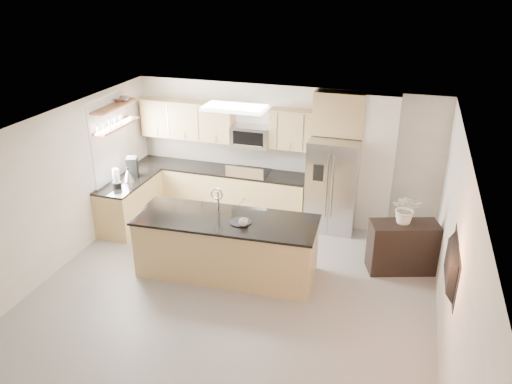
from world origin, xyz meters
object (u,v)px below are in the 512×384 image
(island, at_px, (227,246))
(platter, at_px, (241,222))
(credenza, at_px, (402,247))
(microwave, at_px, (251,136))
(kettle, at_px, (128,175))
(refrigerator, at_px, (333,185))
(cup, at_px, (243,223))
(blender, at_px, (116,180))
(flower_vase, at_px, (407,201))
(bowl, at_px, (122,99))
(coffee_maker, at_px, (132,167))
(television, at_px, (447,265))
(range, at_px, (249,193))

(island, xyz_separation_m, platter, (0.26, -0.06, 0.51))
(island, distance_m, credenza, 2.87)
(microwave, height_order, kettle, microwave)
(refrigerator, xyz_separation_m, cup, (-1.01, -2.23, 0.16))
(blender, height_order, flower_vase, flower_vase)
(refrigerator, bearing_deg, bowl, -170.65)
(coffee_maker, bearing_deg, microwave, 24.55)
(refrigerator, height_order, credenza, refrigerator)
(island, xyz_separation_m, credenza, (2.71, 0.94, -0.07))
(refrigerator, distance_m, bowl, 4.24)
(television, bearing_deg, microwave, 47.25)
(bowl, bearing_deg, flower_vase, -5.18)
(flower_vase, bearing_deg, island, -160.12)
(island, height_order, credenza, island)
(bowl, relative_size, television, 0.37)
(cup, relative_size, coffee_maker, 0.38)
(refrigerator, xyz_separation_m, television, (1.85, -3.07, 0.46))
(kettle, bearing_deg, coffee_maker, 103.91)
(island, relative_size, credenza, 2.73)
(blender, distance_m, television, 5.84)
(refrigerator, distance_m, kettle, 3.84)
(coffee_maker, bearing_deg, blender, -88.09)
(island, height_order, coffee_maker, island)
(range, distance_m, blender, 2.59)
(cup, bearing_deg, flower_vase, 25.32)
(coffee_maker, bearing_deg, credenza, -4.12)
(island, relative_size, platter, 8.75)
(refrigerator, relative_size, island, 0.60)
(refrigerator, height_order, island, refrigerator)
(microwave, xyz_separation_m, platter, (0.58, -2.32, -0.62))
(refrigerator, relative_size, cup, 12.52)
(cup, distance_m, kettle, 2.92)
(blender, bearing_deg, coffee_maker, 91.91)
(television, bearing_deg, coffee_maker, 67.80)
(refrigerator, bearing_deg, platter, -116.75)
(coffee_maker, bearing_deg, cup, -27.76)
(island, bearing_deg, bowl, 147.17)
(bowl, height_order, flower_vase, bowl)
(flower_vase, bearing_deg, platter, -157.03)
(range, relative_size, island, 0.39)
(range, height_order, microwave, microwave)
(bowl, xyz_separation_m, flower_vase, (5.25, -0.48, -1.15))
(blender, distance_m, flower_vase, 5.09)
(refrigerator, height_order, coffee_maker, refrigerator)
(bowl, height_order, television, bowl)
(credenza, height_order, cup, cup)
(platter, bearing_deg, blender, 163.94)
(blender, bearing_deg, microwave, 36.85)
(microwave, xyz_separation_m, bowl, (-2.25, -0.81, 0.76))
(microwave, distance_m, platter, 2.47)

